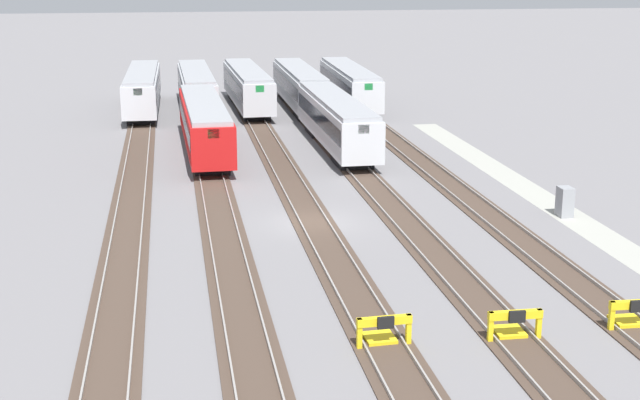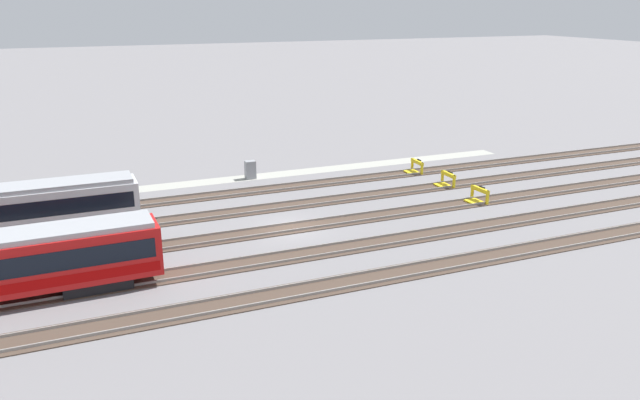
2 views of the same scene
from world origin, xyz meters
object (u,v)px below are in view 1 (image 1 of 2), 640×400
subway_car_front_row_leftmost (143,89)px  bumper_stop_near_inner_track (512,325)px  subway_car_back_row_leftmost (349,85)px  bumper_stop_nearest_track (632,314)px  subway_car_front_row_rightmost (300,86)px  subway_car_back_row_centre (248,86)px  subway_car_front_row_right_inner (205,124)px  bumper_stop_middle_track (382,331)px  electrical_cabinet (565,202)px  subway_car_front_row_left_inner (196,88)px  subway_car_front_row_centre (336,120)px

subway_car_front_row_leftmost → bumper_stop_near_inner_track: 55.10m
subway_car_back_row_leftmost → bumper_stop_nearest_track: bearing=-179.9°
subway_car_front_row_rightmost → subway_car_back_row_centre: size_ratio=1.00×
subway_car_front_row_leftmost → subway_car_front_row_right_inner: 19.53m
bumper_stop_nearest_track → subway_car_back_row_centre: bearing=10.1°
bumper_stop_middle_track → electrical_cabinet: (14.37, -13.43, 0.29)m
subway_car_front_row_left_inner → subway_car_front_row_rightmost: (0.00, -9.45, 0.00)m
subway_car_front_row_centre → bumper_stop_nearest_track: 34.43m
electrical_cabinet → subway_car_front_row_left_inner: bearing=25.3°
subway_car_front_row_leftmost → bumper_stop_nearest_track: subway_car_front_row_leftmost is taller
subway_car_front_row_leftmost → subway_car_front_row_rightmost: size_ratio=1.00×
bumper_stop_nearest_track → bumper_stop_near_inner_track: size_ratio=1.00×
subway_car_front_row_leftmost → subway_car_front_row_rightmost: bearing=-91.4°
subway_car_front_row_rightmost → bumper_stop_nearest_track: 52.90m
subway_car_front_row_leftmost → electrical_cabinet: 44.89m
bumper_stop_near_inner_track → bumper_stop_nearest_track: bearing=-87.5°
subway_car_front_row_right_inner → subway_car_front_row_rightmost: size_ratio=1.00×
subway_car_front_row_left_inner → subway_car_front_row_centre: bearing=-153.2°
subway_car_front_row_rightmost → electrical_cabinet: 39.23m
subway_car_front_row_leftmost → subway_car_back_row_leftmost: 18.93m
subway_car_back_row_centre → bumper_stop_nearest_track: subway_car_back_row_centre is taller
subway_car_front_row_right_inner → subway_car_back_row_leftmost: bearing=-37.1°
subway_car_back_row_leftmost → bumper_stop_nearest_track: (-52.83, -0.05, -1.53)m
subway_car_front_row_right_inner → subway_car_back_row_centre: bearing=-14.0°
subway_car_front_row_left_inner → subway_car_front_row_right_inner: 18.60m
subway_car_front_row_rightmost → subway_car_back_row_centre: 4.79m
subway_car_back_row_centre → bumper_stop_near_inner_track: 53.56m
subway_car_back_row_centre → subway_car_front_row_right_inner: bearing=166.0°
bumper_stop_middle_track → subway_car_front_row_rightmost: bearing=-5.2°
subway_car_front_row_right_inner → electrical_cabinet: 26.79m
subway_car_front_row_left_inner → subway_car_front_row_rightmost: 9.45m
subway_car_front_row_leftmost → bumper_stop_middle_track: 53.82m
subway_car_front_row_left_inner → subway_car_back_row_leftmost: same height
electrical_cabinet → subway_car_front_row_leftmost: bearing=30.7°
subway_car_front_row_leftmost → subway_car_back_row_centre: size_ratio=1.00×
subway_car_front_row_left_inner → subway_car_front_row_rightmost: bearing=-90.0°
subway_car_front_row_rightmost → bumper_stop_near_inner_track: bearing=180.0°
subway_car_back_row_leftmost → bumper_stop_middle_track: 53.64m
subway_car_front_row_right_inner → subway_car_front_row_rightmost: same height
subway_car_front_row_rightmost → bumper_stop_middle_track: 52.86m
subway_car_back_row_centre → bumper_stop_near_inner_track: (-53.33, -4.76, -1.53)m
subway_car_front_row_centre → bumper_stop_middle_track: bearing=172.1°
subway_car_back_row_leftmost → subway_car_back_row_centre: size_ratio=1.00×
bumper_stop_middle_track → subway_car_front_row_left_inner: bearing=5.1°
subway_car_front_row_rightmost → subway_car_back_row_leftmost: same height
subway_car_front_row_right_inner → electrical_cabinet: (-19.64, -18.17, -1.24)m
subway_car_front_row_centre → subway_car_back_row_centre: same height
subway_car_front_row_left_inner → subway_car_front_row_right_inner: size_ratio=1.00×
subway_car_back_row_centre → bumper_stop_middle_track: 53.10m
subway_car_front_row_centre → bumper_stop_near_inner_track: bearing=-179.9°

